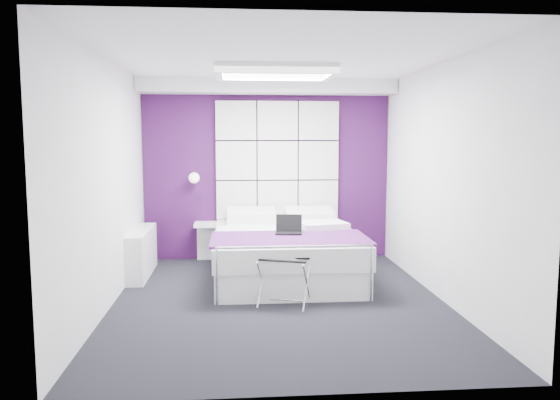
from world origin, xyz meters
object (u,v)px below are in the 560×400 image
(laptop, at_px, (288,229))
(nightstand, at_px, (210,224))
(luggage_rack, at_px, (284,282))
(bed, at_px, (285,252))
(wall_lamp, at_px, (194,178))
(radiator, at_px, (142,253))

(laptop, bearing_deg, nightstand, 135.68)
(nightstand, bearing_deg, luggage_rack, -67.65)
(luggage_rack, distance_m, laptop, 0.97)
(bed, relative_size, luggage_rack, 4.32)
(nightstand, xyz_separation_m, laptop, (1.01, -1.28, 0.13))
(wall_lamp, height_order, nightstand, wall_lamp)
(radiator, height_order, bed, bed)
(bed, relative_size, laptop, 7.01)
(nightstand, relative_size, laptop, 1.42)
(nightstand, xyz_separation_m, luggage_rack, (0.88, -2.14, -0.30))
(wall_lamp, distance_m, radiator, 1.35)
(wall_lamp, relative_size, luggage_rack, 0.29)
(nightstand, distance_m, laptop, 1.63)
(luggage_rack, bearing_deg, radiator, 160.10)
(wall_lamp, distance_m, nightstand, 0.71)
(luggage_rack, bearing_deg, wall_lamp, 136.04)
(bed, height_order, laptop, laptop)
(wall_lamp, relative_size, nightstand, 0.33)
(nightstand, bearing_deg, bed, -44.66)
(wall_lamp, distance_m, luggage_rack, 2.62)
(wall_lamp, bearing_deg, laptop, -47.23)
(wall_lamp, height_order, radiator, wall_lamp)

